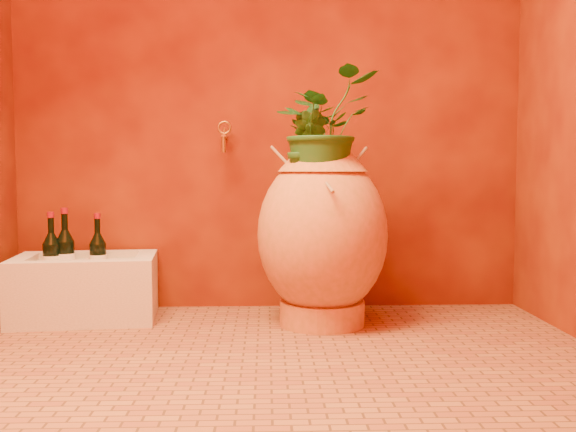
{
  "coord_description": "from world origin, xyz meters",
  "views": [
    {
      "loc": [
        -0.01,
        -2.21,
        0.68
      ],
      "look_at": [
        0.07,
        0.35,
        0.5
      ],
      "focal_mm": 40.0,
      "sensor_mm": 36.0,
      "label": 1
    }
  ],
  "objects_px": {
    "amphora": "(322,233)",
    "wine_bottle_c": "(52,259)",
    "wine_bottle_b": "(65,257)",
    "wine_bottle_a": "(98,258)",
    "wall_tap": "(224,135)",
    "stone_basin": "(86,289)"
  },
  "relations": [
    {
      "from": "amphora",
      "to": "wine_bottle_c",
      "type": "distance_m",
      "value": 1.24
    },
    {
      "from": "amphora",
      "to": "wine_bottle_b",
      "type": "xyz_separation_m",
      "value": [
        -1.18,
        0.17,
        -0.12
      ]
    },
    {
      "from": "wine_bottle_a",
      "to": "wine_bottle_b",
      "type": "bearing_deg",
      "value": -168.29
    },
    {
      "from": "amphora",
      "to": "wall_tap",
      "type": "height_order",
      "value": "wall_tap"
    },
    {
      "from": "wall_tap",
      "to": "amphora",
      "type": "bearing_deg",
      "value": -35.59
    },
    {
      "from": "stone_basin",
      "to": "wine_bottle_c",
      "type": "bearing_deg",
      "value": -177.67
    },
    {
      "from": "stone_basin",
      "to": "wine_bottle_c",
      "type": "height_order",
      "value": "wine_bottle_c"
    },
    {
      "from": "wine_bottle_b",
      "to": "wine_bottle_c",
      "type": "distance_m",
      "value": 0.06
    },
    {
      "from": "wine_bottle_c",
      "to": "wall_tap",
      "type": "xyz_separation_m",
      "value": [
        0.78,
        0.18,
        0.57
      ]
    },
    {
      "from": "stone_basin",
      "to": "amphora",
      "type": "bearing_deg",
      "value": -7.64
    },
    {
      "from": "wine_bottle_a",
      "to": "wine_bottle_b",
      "type": "distance_m",
      "value": 0.14
    },
    {
      "from": "wine_bottle_c",
      "to": "wine_bottle_b",
      "type": "bearing_deg",
      "value": 26.26
    },
    {
      "from": "wine_bottle_a",
      "to": "wall_tap",
      "type": "bearing_deg",
      "value": 12.3
    },
    {
      "from": "wine_bottle_c",
      "to": "wall_tap",
      "type": "distance_m",
      "value": 0.99
    },
    {
      "from": "wine_bottle_b",
      "to": "wine_bottle_c",
      "type": "height_order",
      "value": "wine_bottle_b"
    },
    {
      "from": "wine_bottle_a",
      "to": "wine_bottle_b",
      "type": "height_order",
      "value": "wine_bottle_b"
    },
    {
      "from": "amphora",
      "to": "wine_bottle_b",
      "type": "distance_m",
      "value": 1.19
    },
    {
      "from": "stone_basin",
      "to": "wine_bottle_b",
      "type": "height_order",
      "value": "wine_bottle_b"
    },
    {
      "from": "stone_basin",
      "to": "wine_bottle_b",
      "type": "bearing_deg",
      "value": 167.75
    },
    {
      "from": "amphora",
      "to": "stone_basin",
      "type": "height_order",
      "value": "amphora"
    },
    {
      "from": "wine_bottle_b",
      "to": "wall_tap",
      "type": "xyz_separation_m",
      "value": [
        0.73,
        0.16,
        0.57
      ]
    },
    {
      "from": "stone_basin",
      "to": "wall_tap",
      "type": "relative_size",
      "value": 4.33
    }
  ]
}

